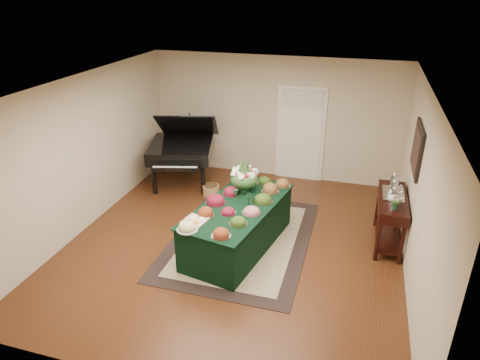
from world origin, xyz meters
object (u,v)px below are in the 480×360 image
(buffet_table, at_px, (238,226))
(grand_piano, at_px, (182,149))
(mahogany_sideboard, at_px, (392,208))
(floral_centerpiece, at_px, (244,176))

(buffet_table, height_order, grand_piano, grand_piano)
(grand_piano, bearing_deg, buffet_table, -47.74)
(grand_piano, distance_m, mahogany_sideboard, 4.48)
(grand_piano, relative_size, mahogany_sideboard, 1.39)
(floral_centerpiece, xyz_separation_m, grand_piano, (-1.84, 1.55, -0.27))
(floral_centerpiece, height_order, mahogany_sideboard, floral_centerpiece)
(buffet_table, xyz_separation_m, floral_centerpiece, (-0.05, 0.53, 0.68))
(floral_centerpiece, distance_m, grand_piano, 2.43)
(grand_piano, height_order, mahogany_sideboard, grand_piano)
(buffet_table, relative_size, floral_centerpiece, 4.97)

